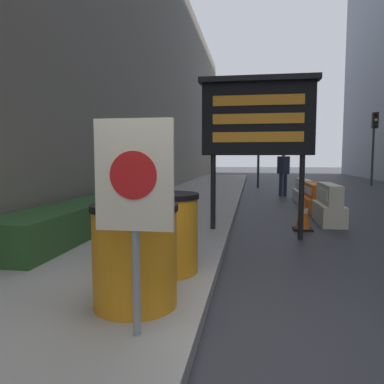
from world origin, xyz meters
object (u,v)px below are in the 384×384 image
object	(u,v)px
traffic_light_near_curb	(259,129)
pedestrian_worker	(283,169)
barrel_drum_foreground	(135,255)
jersey_barrier_white	(304,192)
jersey_barrier_cream	(329,206)
traffic_cone_near	(303,214)
warning_sign	(134,190)
traffic_light_far_side	(374,133)
barrel_drum_middle	(166,232)
jersey_barrier_orange_near	(314,199)
message_board	(258,119)

from	to	relation	value
traffic_light_near_curb	pedestrian_worker	bearing A→B (deg)	-77.32
barrel_drum_foreground	jersey_barrier_white	world-z (taller)	barrel_drum_foreground
jersey_barrier_cream	traffic_cone_near	bearing A→B (deg)	-125.71
jersey_barrier_white	traffic_light_near_curb	size ratio (longest dim) A/B	0.49
warning_sign	traffic_cone_near	size ratio (longest dim) A/B	2.34
jersey_barrier_white	warning_sign	bearing A→B (deg)	-103.86
warning_sign	traffic_light_far_side	world-z (taller)	traffic_light_far_side
barrel_drum_middle	warning_sign	bearing A→B (deg)	-84.81
jersey_barrier_orange_near	jersey_barrier_white	distance (m)	2.26
warning_sign	jersey_barrier_white	distance (m)	11.15
jersey_barrier_orange_near	message_board	bearing A→B (deg)	-112.80
barrel_drum_foreground	jersey_barrier_orange_near	size ratio (longest dim) A/B	0.59
message_board	pedestrian_worker	world-z (taller)	message_board
traffic_cone_near	message_board	bearing A→B (deg)	-136.52
warning_sign	traffic_cone_near	distance (m)	5.85
message_board	traffic_cone_near	world-z (taller)	message_board
barrel_drum_middle	jersey_barrier_cream	world-z (taller)	barrel_drum_middle
pedestrian_worker	traffic_light_far_side	bearing A→B (deg)	113.71
barrel_drum_middle	traffic_cone_near	xyz separation A→B (m)	(2.11, 3.78, -0.28)
barrel_drum_middle	traffic_light_far_side	distance (m)	19.04
jersey_barrier_orange_near	pedestrian_worker	xyz separation A→B (m)	(-0.56, 4.14, 0.74)
traffic_cone_near	traffic_light_far_side	world-z (taller)	traffic_light_far_side
traffic_cone_near	traffic_light_far_side	distance (m)	14.83
jersey_barrier_cream	traffic_light_near_curb	distance (m)	10.80
barrel_drum_middle	message_board	distance (m)	3.45
jersey_barrier_cream	pedestrian_worker	size ratio (longest dim) A/B	0.87
barrel_drum_middle	traffic_light_near_curb	distance (m)	15.38
traffic_light_near_curb	traffic_light_far_side	xyz separation A→B (m)	(6.18, 2.21, -0.11)
barrel_drum_foreground	traffic_cone_near	world-z (taller)	barrel_drum_foreground
traffic_light_near_curb	barrel_drum_foreground	bearing A→B (deg)	-94.84
barrel_drum_foreground	jersey_barrier_white	xyz separation A→B (m)	(2.86, 10.21, -0.29)
warning_sign	message_board	xyz separation A→B (m)	(0.96, 4.49, 0.97)
barrel_drum_foreground	jersey_barrier_cream	distance (m)	6.49
jersey_barrier_orange_near	traffic_cone_near	distance (m)	3.18
jersey_barrier_cream	jersey_barrier_white	xyz separation A→B (m)	(-0.00, 4.38, -0.06)
barrel_drum_foreground	warning_sign	distance (m)	0.90
traffic_light_near_curb	jersey_barrier_orange_near	bearing A→B (deg)	-79.82
barrel_drum_middle	jersey_barrier_orange_near	size ratio (longest dim) A/B	0.59
traffic_light_far_side	pedestrian_worker	world-z (taller)	traffic_light_far_side
message_board	jersey_barrier_cream	xyz separation A→B (m)	(1.70, 1.93, -1.85)
barrel_drum_middle	traffic_light_far_side	xyz separation A→B (m)	(7.51, 17.35, 2.24)
barrel_drum_middle	jersey_barrier_orange_near	world-z (taller)	barrel_drum_middle
jersey_barrier_cream	traffic_light_far_side	bearing A→B (deg)	69.53
barrel_drum_middle	pedestrian_worker	bearing A→B (deg)	78.43
barrel_drum_foreground	warning_sign	xyz separation A→B (m)	(0.19, -0.58, 0.66)
barrel_drum_foreground	barrel_drum_middle	world-z (taller)	same
traffic_cone_near	traffic_light_near_curb	world-z (taller)	traffic_light_near_curb
jersey_barrier_orange_near	traffic_cone_near	bearing A→B (deg)	-102.82
jersey_barrier_orange_near	traffic_light_near_curb	world-z (taller)	traffic_light_near_curb
message_board	barrel_drum_foreground	bearing A→B (deg)	-106.48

